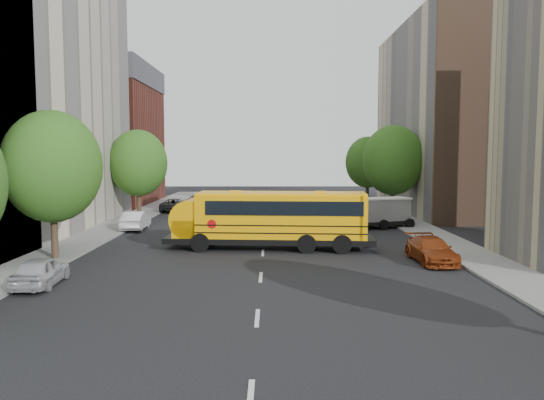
{
  "coord_description": "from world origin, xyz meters",
  "views": [
    {
      "loc": [
        0.48,
        -31.77,
        5.63
      ],
      "look_at": [
        0.53,
        2.0,
        2.68
      ],
      "focal_mm": 35.0,
      "sensor_mm": 36.0,
      "label": 1
    }
  ],
  "objects_px": {
    "street_tree_5": "(368,162)",
    "parked_car_2": "(174,205)",
    "street_tree_4": "(393,160)",
    "parked_car_4": "(380,213)",
    "street_tree_2": "(138,163)",
    "parked_car_0": "(41,271)",
    "school_bus": "(268,217)",
    "street_tree_1": "(52,167)",
    "parked_car_1": "(136,220)",
    "safari_truck": "(376,212)",
    "parked_car_3": "(431,250)",
    "parked_car_5": "(356,199)"
  },
  "relations": [
    {
      "from": "street_tree_5",
      "to": "parked_car_2",
      "type": "bearing_deg",
      "value": -162.69
    },
    {
      "from": "street_tree_4",
      "to": "parked_car_4",
      "type": "distance_m",
      "value": 4.96
    },
    {
      "from": "street_tree_2",
      "to": "parked_car_0",
      "type": "xyz_separation_m",
      "value": [
        1.66,
        -23.56,
        -4.18
      ]
    },
    {
      "from": "street_tree_2",
      "to": "parked_car_4",
      "type": "relative_size",
      "value": 2.01
    },
    {
      "from": "street_tree_5",
      "to": "school_bus",
      "type": "height_order",
      "value": "street_tree_5"
    },
    {
      "from": "street_tree_1",
      "to": "parked_car_1",
      "type": "bearing_deg",
      "value": 82.94
    },
    {
      "from": "street_tree_5",
      "to": "parked_car_1",
      "type": "bearing_deg",
      "value": -137.77
    },
    {
      "from": "parked_car_0",
      "to": "parked_car_1",
      "type": "height_order",
      "value": "parked_car_1"
    },
    {
      "from": "street_tree_2",
      "to": "street_tree_5",
      "type": "height_order",
      "value": "street_tree_2"
    },
    {
      "from": "safari_truck",
      "to": "parked_car_0",
      "type": "height_order",
      "value": "safari_truck"
    },
    {
      "from": "street_tree_1",
      "to": "parked_car_3",
      "type": "bearing_deg",
      "value": -1.81
    },
    {
      "from": "street_tree_4",
      "to": "parked_car_4",
      "type": "bearing_deg",
      "value": -128.73
    },
    {
      "from": "parked_car_3",
      "to": "parked_car_5",
      "type": "relative_size",
      "value": 1.02
    },
    {
      "from": "school_bus",
      "to": "parked_car_4",
      "type": "bearing_deg",
      "value": 58.21
    },
    {
      "from": "street_tree_1",
      "to": "street_tree_5",
      "type": "distance_m",
      "value": 37.2
    },
    {
      "from": "safari_truck",
      "to": "parked_car_1",
      "type": "height_order",
      "value": "safari_truck"
    },
    {
      "from": "parked_car_1",
      "to": "safari_truck",
      "type": "bearing_deg",
      "value": -179.64
    },
    {
      "from": "safari_truck",
      "to": "parked_car_4",
      "type": "bearing_deg",
      "value": 55.88
    },
    {
      "from": "parked_car_2",
      "to": "street_tree_5",
      "type": "bearing_deg",
      "value": -160.24
    },
    {
      "from": "street_tree_2",
      "to": "parked_car_0",
      "type": "relative_size",
      "value": 2.03
    },
    {
      "from": "street_tree_5",
      "to": "parked_car_4",
      "type": "bearing_deg",
      "value": -95.82
    },
    {
      "from": "school_bus",
      "to": "parked_car_2",
      "type": "distance_m",
      "value": 22.52
    },
    {
      "from": "school_bus",
      "to": "safari_truck",
      "type": "height_order",
      "value": "school_bus"
    },
    {
      "from": "street_tree_1",
      "to": "street_tree_2",
      "type": "distance_m",
      "value": 18.0
    },
    {
      "from": "street_tree_5",
      "to": "parked_car_0",
      "type": "relative_size",
      "value": 1.98
    },
    {
      "from": "parked_car_2",
      "to": "parked_car_5",
      "type": "distance_m",
      "value": 19.35
    },
    {
      "from": "school_bus",
      "to": "parked_car_5",
      "type": "bearing_deg",
      "value": 74.07
    },
    {
      "from": "safari_truck",
      "to": "parked_car_0",
      "type": "relative_size",
      "value": 1.5
    },
    {
      "from": "street_tree_2",
      "to": "school_bus",
      "type": "xyz_separation_m",
      "value": [
        11.27,
        -14.72,
        -2.9
      ]
    },
    {
      "from": "parked_car_3",
      "to": "parked_car_4",
      "type": "height_order",
      "value": "parked_car_4"
    },
    {
      "from": "street_tree_2",
      "to": "parked_car_4",
      "type": "xyz_separation_m",
      "value": [
        20.6,
        -1.75,
        -4.17
      ]
    },
    {
      "from": "school_bus",
      "to": "parked_car_0",
      "type": "height_order",
      "value": "school_bus"
    },
    {
      "from": "school_bus",
      "to": "parked_car_1",
      "type": "distance_m",
      "value": 12.78
    },
    {
      "from": "safari_truck",
      "to": "parked_car_2",
      "type": "bearing_deg",
      "value": 127.67
    },
    {
      "from": "parked_car_0",
      "to": "street_tree_1",
      "type": "bearing_deg",
      "value": -76.93
    },
    {
      "from": "street_tree_5",
      "to": "parked_car_4",
      "type": "height_order",
      "value": "street_tree_5"
    },
    {
      "from": "street_tree_2",
      "to": "street_tree_5",
      "type": "bearing_deg",
      "value": 28.61
    },
    {
      "from": "street_tree_1",
      "to": "parked_car_0",
      "type": "height_order",
      "value": "street_tree_1"
    },
    {
      "from": "parked_car_4",
      "to": "parked_car_5",
      "type": "distance_m",
      "value": 12.86
    },
    {
      "from": "parked_car_3",
      "to": "parked_car_5",
      "type": "xyz_separation_m",
      "value": [
        0.8,
        29.74,
        0.08
      ]
    },
    {
      "from": "street_tree_4",
      "to": "parked_car_1",
      "type": "bearing_deg",
      "value": -161.99
    },
    {
      "from": "street_tree_2",
      "to": "parked_car_3",
      "type": "bearing_deg",
      "value": -43.25
    },
    {
      "from": "street_tree_1",
      "to": "parked_car_2",
      "type": "height_order",
      "value": "street_tree_1"
    },
    {
      "from": "parked_car_0",
      "to": "parked_car_4",
      "type": "distance_m",
      "value": 28.89
    },
    {
      "from": "parked_car_1",
      "to": "parked_car_4",
      "type": "height_order",
      "value": "parked_car_1"
    },
    {
      "from": "street_tree_5",
      "to": "school_bus",
      "type": "relative_size",
      "value": 0.6
    },
    {
      "from": "street_tree_4",
      "to": "parked_car_3",
      "type": "height_order",
      "value": "street_tree_4"
    },
    {
      "from": "safari_truck",
      "to": "parked_car_2",
      "type": "relative_size",
      "value": 1.24
    },
    {
      "from": "parked_car_1",
      "to": "parked_car_2",
      "type": "bearing_deg",
      "value": -94.72
    },
    {
      "from": "street_tree_1",
      "to": "school_bus",
      "type": "xyz_separation_m",
      "value": [
        11.27,
        3.28,
        -3.02
      ]
    }
  ]
}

